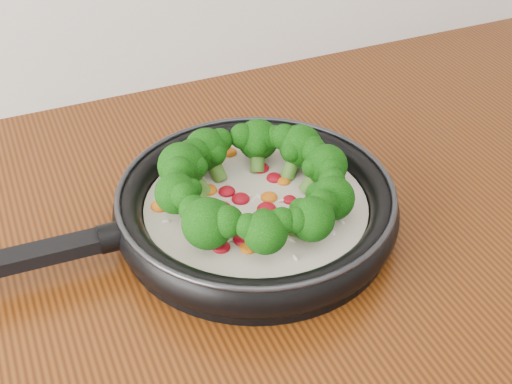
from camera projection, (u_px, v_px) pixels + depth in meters
name	position (u px, v px, depth m)	size (l,w,h in m)	color
skillet	(253.00, 202.00, 0.78)	(0.51, 0.33, 0.09)	black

